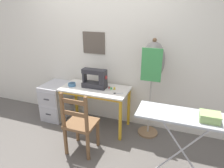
{
  "coord_description": "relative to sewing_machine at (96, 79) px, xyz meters",
  "views": [
    {
      "loc": [
        1.28,
        -2.43,
        1.94
      ],
      "look_at": [
        0.3,
        0.25,
        0.83
      ],
      "focal_mm": 32.0,
      "sensor_mm": 36.0,
      "label": 1
    }
  ],
  "objects": [
    {
      "name": "filing_cabinet",
      "position": [
        -0.82,
        0.02,
        -0.53
      ],
      "size": [
        0.39,
        0.55,
        0.65
      ],
      "color": "#B7B7BC",
      "rests_on": "ground_plane"
    },
    {
      "name": "thread_spool_far_edge",
      "position": [
        0.31,
        0.02,
        -0.12
      ],
      "size": [
        0.04,
        0.04,
        0.04
      ],
      "color": "yellow",
      "rests_on": "sewing_table"
    },
    {
      "name": "wooden_chair",
      "position": [
        0.07,
        -0.69,
        -0.41
      ],
      "size": [
        0.4,
        0.38,
        0.94
      ],
      "color": "brown",
      "rests_on": "ground_plane"
    },
    {
      "name": "ironing_board",
      "position": [
        1.39,
        -0.74,
        -0.03
      ],
      "size": [
        1.04,
        0.37,
        0.88
      ],
      "color": "#ADB2B7",
      "rests_on": "ground_plane"
    },
    {
      "name": "storage_box",
      "position": [
        1.59,
        -0.78,
        0.07
      ],
      "size": [
        0.2,
        0.16,
        0.08
      ],
      "color": "#8EB266",
      "rests_on": "ironing_board"
    },
    {
      "name": "wall_back",
      "position": [
        -0.0,
        0.31,
        0.42
      ],
      "size": [
        10.0,
        0.07,
        2.55
      ],
      "color": "silver",
      "rests_on": "ground_plane"
    },
    {
      "name": "thread_spool_mid_table",
      "position": [
        0.26,
        0.01,
        -0.12
      ],
      "size": [
        0.04,
        0.04,
        0.04
      ],
      "color": "green",
      "rests_on": "sewing_table"
    },
    {
      "name": "sewing_machine",
      "position": [
        0.0,
        0.0,
        0.0
      ],
      "size": [
        0.41,
        0.18,
        0.33
      ],
      "color": "#28282D",
      "rests_on": "sewing_table"
    },
    {
      "name": "ground_plane",
      "position": [
        -0.0,
        -0.3,
        -0.85
      ],
      "size": [
        14.0,
        14.0,
        0.0
      ],
      "primitive_type": "plane",
      "color": "#5B5651"
    },
    {
      "name": "dress_form",
      "position": [
        0.87,
        0.06,
        0.28
      ],
      "size": [
        0.33,
        0.32,
        1.54
      ],
      "color": "#846647",
      "rests_on": "ground_plane"
    },
    {
      "name": "thread_spool_near_machine",
      "position": [
        0.21,
        0.03,
        -0.13
      ],
      "size": [
        0.03,
        0.03,
        0.03
      ],
      "color": "red",
      "rests_on": "sewing_table"
    },
    {
      "name": "sewing_table",
      "position": [
        -0.0,
        -0.04,
        -0.23
      ],
      "size": [
        1.1,
        0.55,
        0.71
      ],
      "color": "silver",
      "rests_on": "ground_plane"
    },
    {
      "name": "scissors",
      "position": [
        0.4,
        -0.11,
        -0.14
      ],
      "size": [
        0.15,
        0.08,
        0.01
      ],
      "color": "silver",
      "rests_on": "sewing_table"
    },
    {
      "name": "fabric_bowl",
      "position": [
        -0.4,
        -0.08,
        -0.12
      ],
      "size": [
        0.12,
        0.12,
        0.05
      ],
      "color": "teal",
      "rests_on": "sewing_table"
    }
  ]
}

